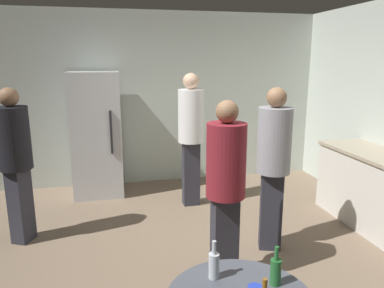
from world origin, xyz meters
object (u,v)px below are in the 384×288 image
beer_bottle_clear (214,265)px  person_in_white_shirt (191,129)px  beer_bottle_green (276,271)px  person_in_maroon_shirt (226,180)px  person_in_gray_shirt (274,157)px  refrigerator (97,134)px  person_in_black_shirt (15,154)px

beer_bottle_clear → person_in_white_shirt: person_in_white_shirt is taller
beer_bottle_green → beer_bottle_clear: 0.34m
beer_bottle_clear → person_in_maroon_shirt: (0.40, 1.04, 0.14)m
person_in_maroon_shirt → person_in_gray_shirt: bearing=124.3°
refrigerator → beer_bottle_green: refrigerator is taller
person_in_white_shirt → person_in_gray_shirt: person_in_white_shirt is taller
refrigerator → person_in_gray_shirt: refrigerator is taller
refrigerator → beer_bottle_clear: bearing=-77.9°
refrigerator → person_in_maroon_shirt: bearing=-65.4°
refrigerator → person_in_maroon_shirt: 2.79m
person_in_maroon_shirt → refrigerator: bearing=-156.4°
person_in_black_shirt → person_in_white_shirt: person_in_white_shirt is taller
person_in_gray_shirt → person_in_black_shirt: bearing=-87.3°
person_in_black_shirt → person_in_white_shirt: 2.13m
beer_bottle_green → person_in_black_shirt: bearing=128.4°
person_in_maroon_shirt → person_in_gray_shirt: 0.80m
beer_bottle_clear → person_in_gray_shirt: 1.84m
beer_bottle_green → person_in_gray_shirt: (0.73, 1.63, 0.18)m
person_in_gray_shirt → beer_bottle_clear: bearing=-16.6°
person_in_maroon_shirt → person_in_white_shirt: bearing=176.2°
refrigerator → beer_bottle_green: (1.09, -3.71, -0.08)m
person_in_maroon_shirt → person_in_white_shirt: size_ratio=0.91×
refrigerator → person_in_black_shirt: bearing=-120.1°
person_in_maroon_shirt → person_in_gray_shirt: size_ratio=0.96×
beer_bottle_green → refrigerator: bearing=106.3°
refrigerator → person_in_gray_shirt: 2.76m
person_in_maroon_shirt → beer_bottle_green: bearing=-4.8°
beer_bottle_clear → person_in_gray_shirt: (1.05, 1.50, 0.18)m
refrigerator → beer_bottle_green: size_ratio=7.83×
beer_bottle_clear → beer_bottle_green: bearing=-22.8°
person_in_white_shirt → beer_bottle_clear: bearing=-10.1°
person_in_maroon_shirt → person_in_gray_shirt: (0.65, 0.46, 0.04)m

